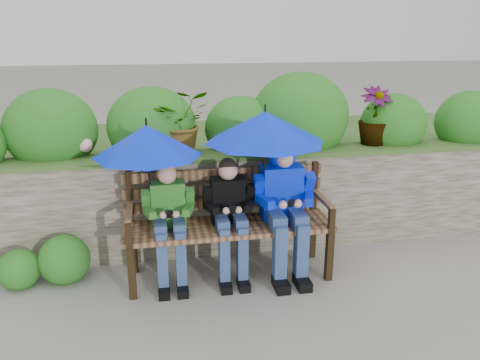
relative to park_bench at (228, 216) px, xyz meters
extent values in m
plane|color=gray|center=(0.09, -0.22, -0.57)|extent=(60.00, 60.00, 0.00)
cube|color=brown|center=(0.09, 0.53, -0.07)|extent=(8.00, 0.40, 1.00)
cube|color=#2C4021|center=(0.09, 0.53, 0.44)|extent=(8.00, 0.42, 0.04)
cube|color=#2C4021|center=(0.09, 1.73, -0.09)|extent=(8.00, 2.00, 0.96)
ellipsoid|color=#2B691E|center=(-1.63, 0.82, 0.70)|extent=(0.90, 0.72, 0.81)
ellipsoid|color=#2B691E|center=(-0.65, 0.80, 0.70)|extent=(0.90, 0.72, 0.81)
ellipsoid|color=#2B691E|center=(0.26, 0.80, 0.66)|extent=(0.75, 0.60, 0.67)
ellipsoid|color=#2B691E|center=(0.92, 0.81, 0.75)|extent=(1.06, 0.85, 0.95)
ellipsoid|color=#2B691E|center=(1.96, 0.72, 0.66)|extent=(0.74, 0.60, 0.67)
ellipsoid|color=#2B691E|center=(2.85, 0.69, 0.66)|extent=(0.76, 0.61, 0.68)
sphere|color=pink|center=(-1.29, 0.63, 0.58)|extent=(0.14, 0.14, 0.14)
sphere|color=pink|center=(0.34, 0.63, 0.58)|extent=(0.14, 0.14, 0.14)
sphere|color=pink|center=(1.89, 0.63, 0.58)|extent=(0.14, 0.14, 0.14)
imported|color=#2B691E|center=(-0.35, 0.63, 0.78)|extent=(0.57, 0.49, 0.63)
imported|color=#2B691E|center=(1.68, 0.63, 0.77)|extent=(0.34, 0.34, 0.61)
sphere|color=#2B691E|center=(-1.50, 0.13, -0.37)|extent=(0.46, 0.46, 0.46)
sphere|color=#2B691E|center=(-1.89, 0.08, -0.41)|extent=(0.37, 0.37, 0.37)
cube|color=black|center=(-0.88, -0.32, -0.33)|extent=(0.06, 0.06, 0.47)
cube|color=black|center=(-0.88, 0.15, -0.33)|extent=(0.06, 0.06, 0.47)
cube|color=black|center=(0.88, -0.32, -0.33)|extent=(0.06, 0.06, 0.47)
cube|color=black|center=(0.88, 0.15, -0.33)|extent=(0.06, 0.06, 0.47)
cube|color=#4F2F21|center=(0.00, -0.29, -0.07)|extent=(1.89, 0.10, 0.04)
cube|color=#4F2F21|center=(0.00, -0.15, -0.07)|extent=(1.89, 0.10, 0.04)
cube|color=#4F2F21|center=(0.00, -0.01, -0.07)|extent=(1.89, 0.10, 0.04)
cube|color=#4F2F21|center=(0.00, 0.12, -0.07)|extent=(1.89, 0.10, 0.04)
cube|color=black|center=(-0.88, 0.17, 0.17)|extent=(0.05, 0.05, 0.52)
cube|color=#4F2F21|center=(-0.88, -0.09, 0.14)|extent=(0.05, 0.49, 0.04)
cube|color=black|center=(-0.88, -0.32, 0.02)|extent=(0.05, 0.05, 0.23)
cube|color=black|center=(0.88, 0.17, 0.17)|extent=(0.05, 0.05, 0.52)
cube|color=#4F2F21|center=(0.88, -0.09, 0.14)|extent=(0.05, 0.49, 0.04)
cube|color=black|center=(0.88, -0.32, 0.02)|extent=(0.05, 0.05, 0.23)
cube|color=#4F2F21|center=(0.00, 0.18, 0.06)|extent=(1.89, 0.04, 0.09)
cube|color=#4F2F21|center=(0.00, 0.18, 0.21)|extent=(1.89, 0.04, 0.09)
cube|color=#4F2F21|center=(0.00, 0.18, 0.36)|extent=(1.89, 0.04, 0.09)
cube|color=#31711D|center=(-0.54, 0.01, 0.15)|extent=(0.30, 0.18, 0.41)
sphere|color=tan|center=(-0.54, -0.01, 0.44)|extent=(0.17, 0.17, 0.17)
sphere|color=#A7794C|center=(-0.54, 0.00, 0.46)|extent=(0.16, 0.16, 0.16)
cube|color=navy|center=(-0.62, -0.13, 0.00)|extent=(0.11, 0.29, 0.11)
cube|color=navy|center=(-0.62, -0.27, -0.28)|extent=(0.09, 0.10, 0.57)
cube|color=black|center=(-0.62, -0.33, -0.53)|extent=(0.10, 0.20, 0.07)
cube|color=navy|center=(-0.46, -0.13, 0.00)|extent=(0.11, 0.29, 0.11)
cube|color=navy|center=(-0.46, -0.27, -0.28)|extent=(0.09, 0.10, 0.57)
cube|color=black|center=(-0.46, -0.33, -0.53)|extent=(0.10, 0.20, 0.07)
cube|color=#31711D|center=(-0.73, -0.03, 0.21)|extent=(0.07, 0.16, 0.23)
cube|color=#31711D|center=(-0.70, -0.15, 0.14)|extent=(0.11, 0.19, 0.06)
sphere|color=tan|center=(-0.59, -0.23, 0.14)|extent=(0.06, 0.06, 0.06)
cube|color=#31711D|center=(-0.35, -0.03, 0.21)|extent=(0.07, 0.16, 0.23)
cube|color=#31711D|center=(-0.37, -0.15, 0.14)|extent=(0.11, 0.19, 0.06)
sphere|color=tan|center=(-0.49, -0.23, 0.14)|extent=(0.06, 0.06, 0.06)
cube|color=black|center=(-0.54, -0.24, 0.15)|extent=(0.06, 0.07, 0.09)
cube|color=black|center=(0.00, 0.01, 0.16)|extent=(0.31, 0.18, 0.42)
sphere|color=tan|center=(0.00, -0.01, 0.44)|extent=(0.17, 0.17, 0.17)
sphere|color=black|center=(0.00, 0.00, 0.47)|extent=(0.16, 0.16, 0.16)
cube|color=navy|center=(-0.08, -0.13, 0.00)|extent=(0.11, 0.29, 0.11)
cube|color=navy|center=(-0.08, -0.28, -0.28)|extent=(0.09, 0.10, 0.57)
cube|color=black|center=(-0.08, -0.33, -0.53)|extent=(0.10, 0.20, 0.07)
cube|color=navy|center=(0.08, -0.13, 0.00)|extent=(0.11, 0.29, 0.11)
cube|color=navy|center=(0.08, -0.28, -0.28)|extent=(0.09, 0.10, 0.57)
cube|color=black|center=(0.08, -0.33, -0.53)|extent=(0.10, 0.20, 0.07)
cube|color=black|center=(-0.19, -0.03, 0.21)|extent=(0.07, 0.17, 0.23)
cube|color=black|center=(-0.17, -0.15, 0.15)|extent=(0.12, 0.19, 0.06)
sphere|color=tan|center=(-0.05, -0.23, 0.15)|extent=(0.06, 0.06, 0.06)
cube|color=black|center=(0.20, -0.03, 0.21)|extent=(0.07, 0.17, 0.23)
cube|color=black|center=(0.17, -0.15, 0.15)|extent=(0.12, 0.19, 0.06)
sphere|color=tan|center=(0.06, -0.23, 0.15)|extent=(0.06, 0.06, 0.06)
cube|color=black|center=(0.00, -0.24, 0.16)|extent=(0.06, 0.07, 0.09)
cube|color=#0C2ED2|center=(0.51, 0.01, 0.20)|extent=(0.37, 0.22, 0.51)
sphere|color=tan|center=(0.51, -0.01, 0.55)|extent=(0.21, 0.21, 0.21)
sphere|color=#0C2ED2|center=(0.51, 0.02, 0.56)|extent=(0.26, 0.26, 0.26)
sphere|color=tan|center=(0.51, -0.06, 0.54)|extent=(0.16, 0.16, 0.16)
cube|color=navy|center=(0.41, -0.16, 0.01)|extent=(0.13, 0.35, 0.13)
cube|color=navy|center=(0.41, -0.34, -0.28)|extent=(0.11, 0.12, 0.58)
cube|color=black|center=(0.41, -0.41, -0.52)|extent=(0.12, 0.24, 0.09)
cube|color=navy|center=(0.61, -0.16, 0.01)|extent=(0.13, 0.35, 0.13)
cube|color=navy|center=(0.61, -0.34, -0.28)|extent=(0.11, 0.12, 0.58)
cube|color=black|center=(0.61, -0.41, -0.52)|extent=(0.12, 0.24, 0.09)
cube|color=#0C2ED2|center=(0.27, -0.04, 0.27)|extent=(0.09, 0.20, 0.28)
cube|color=#0C2ED2|center=(0.30, -0.19, 0.19)|extent=(0.14, 0.23, 0.08)
sphere|color=tan|center=(0.44, -0.29, 0.19)|extent=(0.08, 0.08, 0.08)
cube|color=#0C2ED2|center=(0.74, -0.04, 0.27)|extent=(0.09, 0.20, 0.28)
cube|color=#0C2ED2|center=(0.71, -0.19, 0.19)|extent=(0.14, 0.23, 0.08)
sphere|color=tan|center=(0.57, -0.29, 0.19)|extent=(0.08, 0.08, 0.08)
cube|color=black|center=(0.51, -0.30, 0.20)|extent=(0.06, 0.07, 0.09)
cone|color=#0020EC|center=(-0.69, -0.02, 0.75)|extent=(0.93, 0.93, 0.27)
cylinder|color=black|center=(-0.69, -0.02, 0.91)|extent=(0.02, 0.02, 0.06)
cylinder|color=black|center=(-0.69, -0.02, 0.47)|extent=(0.02, 0.02, 0.56)
sphere|color=black|center=(-0.69, -0.02, 0.19)|extent=(0.04, 0.04, 0.04)
cone|color=#0020EC|center=(0.32, -0.06, 0.83)|extent=(1.07, 1.07, 0.27)
cylinder|color=black|center=(0.32, -0.06, 1.00)|extent=(0.02, 0.02, 0.06)
cylinder|color=black|center=(0.32, -0.06, 0.52)|extent=(0.02, 0.02, 0.63)
sphere|color=black|center=(0.32, -0.06, 0.21)|extent=(0.04, 0.04, 0.04)
camera|label=1|loc=(-0.62, -3.96, 1.63)|focal=35.00mm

